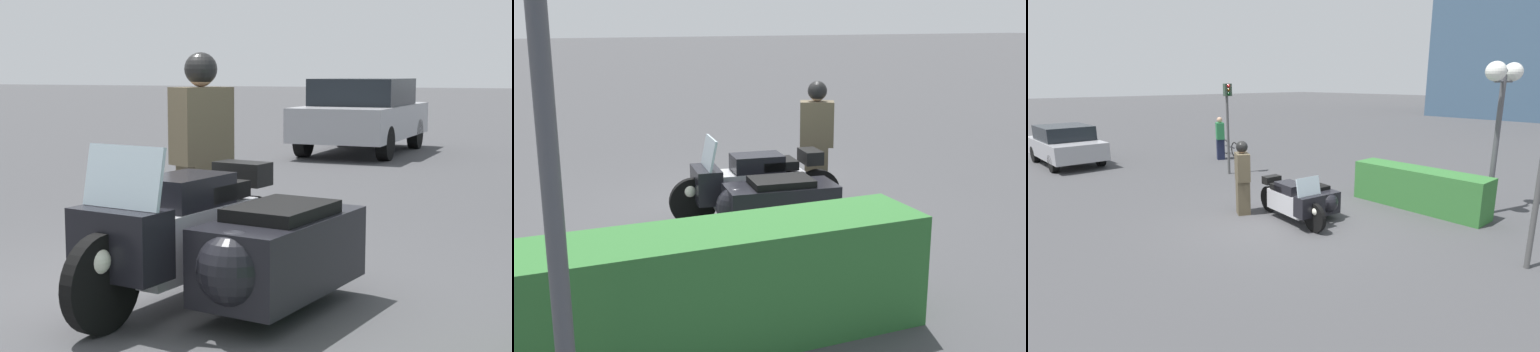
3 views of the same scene
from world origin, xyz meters
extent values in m
plane|color=#424244|center=(0.00, 0.00, 0.00)|extent=(160.00, 160.00, 0.00)
cylinder|color=black|center=(0.82, 0.10, 0.31)|extent=(0.64, 0.17, 0.63)
cylinder|color=black|center=(-0.89, 0.30, 0.31)|extent=(0.64, 0.17, 0.63)
cylinder|color=black|center=(-0.12, 0.93, 0.24)|extent=(0.50, 0.15, 0.49)
cube|color=#B7B7BC|center=(-0.04, 0.20, 0.44)|extent=(1.26, 0.60, 0.45)
cube|color=black|center=(-0.04, 0.20, 0.77)|extent=(0.71, 0.51, 0.24)
cube|color=black|center=(-0.31, 0.23, 0.75)|extent=(0.53, 0.49, 0.12)
cube|color=black|center=(0.64, 0.12, 0.53)|extent=(0.39, 0.66, 0.44)
cube|color=silver|center=(0.60, 0.13, 0.95)|extent=(0.18, 0.61, 0.40)
sphere|color=white|center=(0.86, 0.10, 0.47)|extent=(0.18, 0.18, 0.18)
cube|color=black|center=(-0.06, 0.92, 0.40)|extent=(1.43, 0.77, 0.50)
sphere|color=black|center=(0.51, 0.86, 0.42)|extent=(0.48, 0.48, 0.48)
cube|color=black|center=(-0.06, 0.92, 0.69)|extent=(0.81, 0.61, 0.09)
cube|color=black|center=(-0.78, 0.28, 0.82)|extent=(0.29, 0.44, 0.18)
cube|color=brown|center=(-1.17, -0.29, 0.41)|extent=(0.43, 0.41, 0.83)
cube|color=brown|center=(-1.17, -0.29, 1.15)|extent=(0.56, 0.47, 0.65)
sphere|color=tan|center=(-1.17, -0.29, 1.59)|extent=(0.22, 0.22, 0.22)
sphere|color=black|center=(-1.17, -0.29, 1.63)|extent=(0.28, 0.28, 0.28)
cube|color=#337033|center=(1.42, 3.23, 0.50)|extent=(3.37, 0.80, 1.00)
cylinder|color=#4C4C51|center=(2.80, 4.08, 1.63)|extent=(0.12, 0.12, 3.26)
camera|label=1|loc=(4.66, 2.93, 1.60)|focal=55.00mm
camera|label=2|loc=(3.04, 7.87, 2.65)|focal=45.00mm
camera|label=3|loc=(6.28, -5.73, 3.11)|focal=28.00mm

